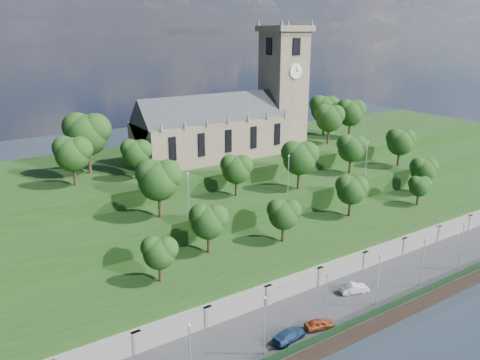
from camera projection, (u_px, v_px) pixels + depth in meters
ground at (397, 321)px, 67.63m from camera, size 320.00×320.00×0.00m
promenade at (366, 296)px, 72.13m from camera, size 160.00×12.00×2.00m
quay_wall at (398, 314)px, 67.26m from camera, size 160.00×0.50×2.20m
fence at (395, 303)px, 67.33m from camera, size 160.00×0.10×1.20m
retaining_wall at (339, 271)px, 76.46m from camera, size 160.00×2.10×5.00m
embankment_lower at (315, 249)px, 80.83m from camera, size 160.00×12.00×8.00m
embankment_upper at (277, 218)px, 89.03m from camera, size 160.00×10.00×12.00m
hilltop at (221, 182)px, 105.39m from camera, size 160.00×32.00×15.00m
church at (233, 119)px, 98.04m from camera, size 38.60×12.35×27.60m
trees_lower at (320, 199)px, 79.02m from camera, size 65.14×8.75×7.74m
trees_upper at (291, 158)px, 85.82m from camera, size 61.84×8.57×9.44m
trees_hilltop at (236, 123)px, 98.19m from camera, size 73.30×15.75×11.28m
lamp_posts_promenade at (378, 277)px, 66.59m from camera, size 60.36×0.36×8.08m
lamp_posts_upper at (288, 171)px, 83.55m from camera, size 40.36×0.36×7.15m
car_left at (320, 324)px, 62.39m from camera, size 4.42×2.73×1.40m
car_middle at (354, 288)px, 71.04m from camera, size 4.77×2.84×1.48m
car_right at (289, 335)px, 60.06m from camera, size 5.25×2.73×1.45m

